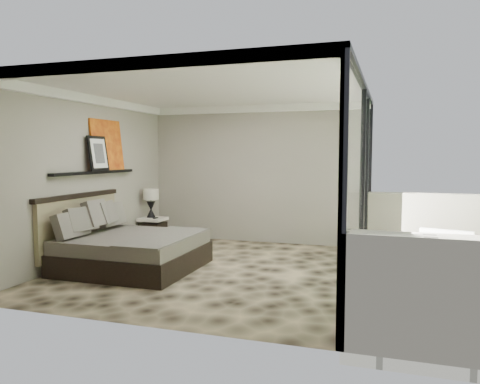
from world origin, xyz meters
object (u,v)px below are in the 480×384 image
(nightstand, at_px, (153,231))
(table_lamp, at_px, (151,199))
(lounger, at_px, (437,266))
(bed, at_px, (127,248))

(nightstand, height_order, table_lamp, table_lamp)
(lounger, bearing_deg, nightstand, -177.54)
(nightstand, xyz_separation_m, lounger, (5.28, -1.17, -0.05))
(bed, xyz_separation_m, lounger, (4.62, 0.87, -0.14))
(bed, bearing_deg, table_lamp, 108.94)
(bed, distance_m, table_lamp, 2.27)
(table_lamp, distance_m, lounger, 5.52)
(bed, distance_m, nightstand, 2.14)
(bed, relative_size, table_lamp, 3.46)
(bed, relative_size, lounger, 1.16)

